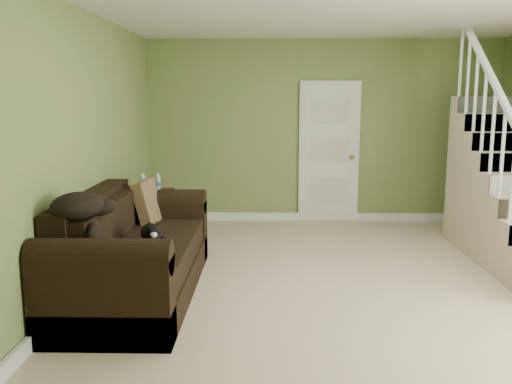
{
  "coord_description": "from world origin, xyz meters",
  "views": [
    {
      "loc": [
        -0.78,
        -5.06,
        1.79
      ],
      "look_at": [
        -0.9,
        0.25,
        0.86
      ],
      "focal_mm": 38.0,
      "sensor_mm": 36.0,
      "label": 1
    }
  ],
  "objects_px": {
    "side_table": "(153,219)",
    "banana": "(130,254)",
    "cat": "(151,234)",
    "sofa": "(132,256)"
  },
  "relations": [
    {
      "from": "side_table",
      "to": "cat",
      "type": "height_order",
      "value": "side_table"
    },
    {
      "from": "side_table",
      "to": "banana",
      "type": "xyz_separation_m",
      "value": [
        0.27,
        -2.12,
        0.19
      ]
    },
    {
      "from": "banana",
      "to": "sofa",
      "type": "bearing_deg",
      "value": 99.82
    },
    {
      "from": "sofa",
      "to": "side_table",
      "type": "bearing_deg",
      "value": 95.13
    },
    {
      "from": "sofa",
      "to": "side_table",
      "type": "xyz_separation_m",
      "value": [
        -0.15,
        1.62,
        -0.02
      ]
    },
    {
      "from": "side_table",
      "to": "banana",
      "type": "bearing_deg",
      "value": -82.82
    },
    {
      "from": "side_table",
      "to": "sofa",
      "type": "bearing_deg",
      "value": -84.87
    },
    {
      "from": "sofa",
      "to": "banana",
      "type": "distance_m",
      "value": 0.54
    },
    {
      "from": "cat",
      "to": "side_table",
      "type": "bearing_deg",
      "value": 83.71
    },
    {
      "from": "cat",
      "to": "banana",
      "type": "bearing_deg",
      "value": -119.56
    }
  ]
}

